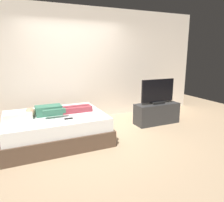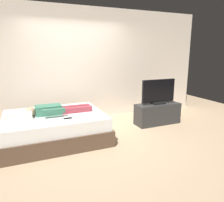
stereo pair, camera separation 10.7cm
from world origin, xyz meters
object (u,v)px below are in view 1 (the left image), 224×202
(bed, at_px, (55,128))
(tv, at_px, (158,92))
(person, at_px, (56,110))
(tv_stand, at_px, (157,113))
(remote, at_px, (69,119))
(pillow, at_px, (18,116))

(bed, distance_m, tv, 2.50)
(person, relative_size, tv_stand, 1.15)
(person, xyz_separation_m, remote, (0.15, -0.40, -0.07))
(person, bearing_deg, tv_stand, 0.97)
(pillow, xyz_separation_m, person, (0.67, 0.01, 0.02))
(person, distance_m, tv, 2.42)
(person, relative_size, tv, 1.43)
(bed, height_order, tv, tv)
(remote, height_order, tv_stand, remote)
(person, height_order, tv, tv)
(tv, bearing_deg, tv_stand, 0.00)
(pillow, height_order, remote, pillow)
(person, bearing_deg, bed, -164.50)
(bed, bearing_deg, remote, -65.60)
(pillow, bearing_deg, tv_stand, 0.91)
(pillow, relative_size, person, 0.38)
(person, xyz_separation_m, tv_stand, (2.42, 0.04, -0.37))
(person, xyz_separation_m, tv, (2.42, 0.04, 0.16))
(remote, relative_size, tv, 0.17)
(tv_stand, bearing_deg, pillow, -179.09)
(bed, relative_size, tv_stand, 1.75)
(bed, bearing_deg, pillow, -180.00)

